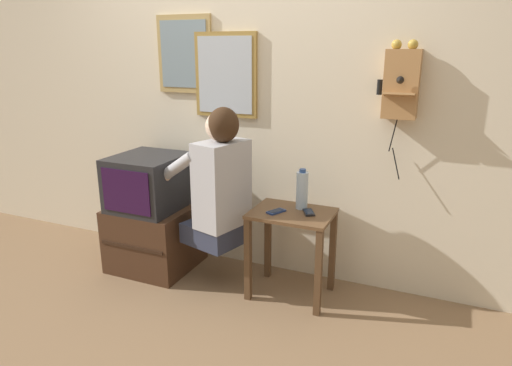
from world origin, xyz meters
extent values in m
plane|color=#846647|center=(0.00, 0.00, 0.00)|extent=(14.00, 14.00, 0.00)
cube|color=beige|center=(0.00, 1.10, 1.27)|extent=(6.80, 0.05, 2.55)
cube|color=brown|center=(0.51, 0.76, 0.58)|extent=(0.52, 0.39, 0.02)
cube|color=#523822|center=(0.27, 0.58, 0.28)|extent=(0.04, 0.04, 0.57)
cube|color=#523822|center=(0.74, 0.58, 0.28)|extent=(0.04, 0.04, 0.57)
cube|color=#523822|center=(0.27, 0.93, 0.28)|extent=(0.04, 0.04, 0.57)
cube|color=#523822|center=(0.74, 0.93, 0.28)|extent=(0.04, 0.04, 0.57)
cube|color=#2D3347|center=(-0.02, 0.70, 0.38)|extent=(0.44, 0.42, 0.14)
cube|color=#ADADB2|center=(0.05, 0.68, 0.74)|extent=(0.31, 0.40, 0.57)
sphere|color=beige|center=(0.05, 0.68, 1.12)|extent=(0.19, 0.19, 0.19)
ellipsoid|color=#382314|center=(0.07, 0.67, 1.13)|extent=(0.24, 0.25, 0.22)
cylinder|color=#ADADB2|center=(-0.23, 0.60, 0.85)|extent=(0.32, 0.16, 0.24)
cylinder|color=#ADADB2|center=(-0.15, 0.89, 0.85)|extent=(0.32, 0.16, 0.24)
sphere|color=beige|center=(-0.37, 0.64, 0.77)|extent=(0.09, 0.09, 0.09)
sphere|color=beige|center=(-0.29, 0.92, 0.77)|extent=(0.09, 0.09, 0.09)
cube|color=#422819|center=(-0.57, 0.75, 0.24)|extent=(0.58, 0.55, 0.47)
cube|color=black|center=(-0.57, 0.47, 0.26)|extent=(0.52, 0.01, 0.02)
cube|color=#232326|center=(-0.58, 0.73, 0.67)|extent=(0.47, 0.51, 0.39)
cube|color=#280F33|center=(-0.58, 0.47, 0.67)|extent=(0.38, 0.01, 0.30)
cube|color=#AD7A47|center=(1.08, 1.02, 1.39)|extent=(0.20, 0.11, 0.40)
cube|color=#AD7A47|center=(1.08, 0.94, 1.34)|extent=(0.18, 0.07, 0.03)
sphere|color=#B79338|center=(1.03, 1.01, 1.61)|extent=(0.06, 0.06, 0.06)
sphere|color=#B79338|center=(1.13, 1.01, 1.61)|extent=(0.06, 0.06, 0.06)
cone|color=black|center=(1.08, 0.92, 1.42)|extent=(0.04, 0.05, 0.04)
cylinder|color=black|center=(0.95, 1.02, 1.37)|extent=(0.03, 0.03, 0.09)
cylinder|color=black|center=(1.06, 1.01, 1.09)|extent=(0.04, 0.04, 0.22)
cylinder|color=black|center=(1.09, 1.01, 0.91)|extent=(0.07, 0.06, 0.19)
cube|color=tan|center=(-0.44, 1.07, 1.55)|extent=(0.44, 0.02, 0.54)
cube|color=gray|center=(-0.44, 1.05, 1.55)|extent=(0.38, 0.01, 0.47)
cube|color=olive|center=(-0.11, 1.06, 1.41)|extent=(0.47, 0.03, 0.58)
cube|color=#B2BCC6|center=(-0.11, 1.05, 1.41)|extent=(0.41, 0.01, 0.52)
cube|color=navy|center=(0.42, 0.71, 0.59)|extent=(0.11, 0.14, 0.01)
cube|color=black|center=(0.42, 0.71, 0.60)|extent=(0.09, 0.11, 0.00)
cube|color=black|center=(0.61, 0.78, 0.59)|extent=(0.11, 0.14, 0.01)
cube|color=black|center=(0.61, 0.78, 0.60)|extent=(0.09, 0.11, 0.00)
cylinder|color=#ADC6DB|center=(0.54, 0.84, 0.71)|extent=(0.08, 0.08, 0.24)
cylinder|color=#2D4C8C|center=(0.54, 0.84, 0.84)|extent=(0.04, 0.04, 0.02)
camera|label=1|loc=(1.39, -1.85, 1.60)|focal=32.00mm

